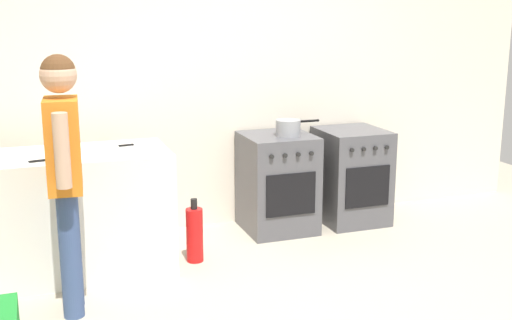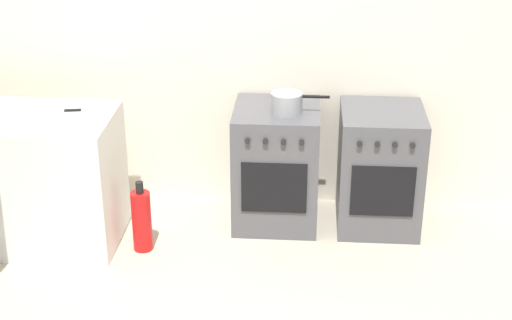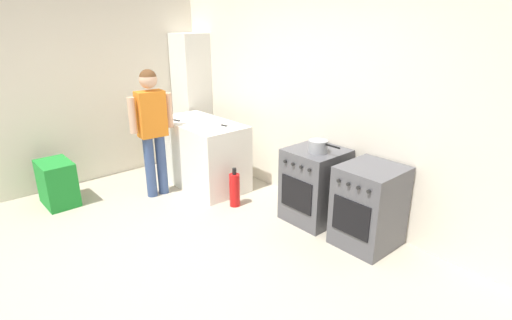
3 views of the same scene
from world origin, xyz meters
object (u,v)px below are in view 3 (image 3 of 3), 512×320
knife_utility (174,120)px  recycling_crate_lower (59,193)px  oven_left (315,185)px  larder_cabinet (192,99)px  knife_carving (230,127)px  fire_extinguisher (235,190)px  recycling_crate_upper (55,173)px  oven_right (369,206)px  pot (318,146)px  person (152,123)px

knife_utility → recycling_crate_lower: knife_utility is taller
oven_left → larder_cabinet: (-2.65, 0.10, 0.57)m
knife_carving → larder_cabinet: 1.46m
fire_extinguisher → recycling_crate_lower: 2.21m
fire_extinguisher → larder_cabinet: 2.03m
knife_utility → recycling_crate_lower: size_ratio=0.48×
recycling_crate_upper → larder_cabinet: size_ratio=0.26×
knife_utility → fire_extinguisher: 1.35m
oven_left → oven_right: 0.72m
oven_left → fire_extinguisher: (-0.87, -0.48, -0.21)m
oven_left → pot: pot is taller
recycling_crate_lower → larder_cabinet: 2.38m
knife_carving → recycling_crate_lower: knife_carving is taller
oven_left → recycling_crate_upper: oven_left is taller
pot → fire_extinguisher: pot is taller
knife_carving → recycling_crate_upper: bearing=-121.6°
person → larder_cabinet: larder_cabinet is taller
person → fire_extinguisher: person is taller
oven_left → knife_carving: knife_carving is taller
fire_extinguisher → recycling_crate_lower: (-1.50, -1.62, -0.08)m
recycling_crate_lower → recycling_crate_upper: (0.00, 0.00, 0.28)m
recycling_crate_upper → larder_cabinet: (-0.28, 2.20, 0.58)m
larder_cabinet → oven_left: bearing=-2.2°
knife_utility → recycling_crate_lower: bearing=-103.0°
knife_utility → fire_extinguisher: size_ratio=0.50×
fire_extinguisher → pot: bearing=23.9°
pot → knife_carving: (-1.30, -0.19, -0.01)m
pot → person: 2.12m
knife_carving → larder_cabinet: size_ratio=0.17×
knife_carving → person: bearing=-126.6°
oven_left → recycling_crate_lower: 3.18m
pot → knife_carving: pot is taller
person → recycling_crate_upper: (-0.56, -1.07, -0.56)m
person → recycling_crate_upper: size_ratio=3.15×
oven_left → oven_right: (0.72, -0.00, -0.00)m
knife_utility → person: size_ratio=0.15×
knife_utility → larder_cabinet: larder_cabinet is taller
oven_left → larder_cabinet: bearing=177.8°
recycling_crate_upper → knife_utility: bearing=77.0°
pot → fire_extinguisher: 1.24m
recycling_crate_lower → recycling_crate_upper: recycling_crate_upper is taller
oven_left → larder_cabinet: 2.71m
knife_utility → recycling_crate_lower: (-0.35, -1.50, -0.76)m
person → recycling_crate_upper: bearing=-117.7°
oven_left → pot: size_ratio=2.17×
oven_left → oven_right: same height
person → recycling_crate_lower: size_ratio=3.15×
knife_utility → oven_left: bearing=16.5°
pot → oven_left: bearing=138.2°
oven_left → pot: bearing=-41.8°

